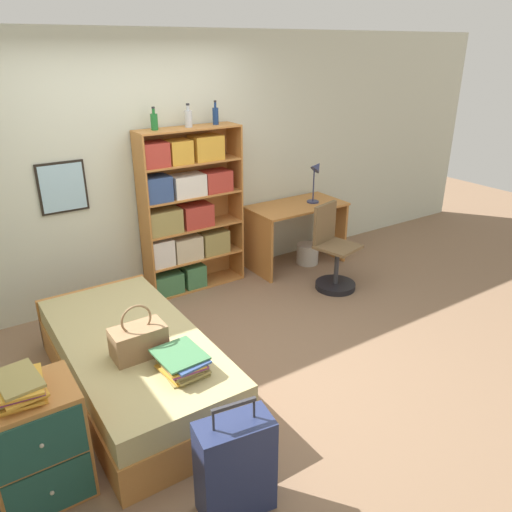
% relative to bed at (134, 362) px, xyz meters
% --- Properties ---
extents(ground_plane, '(14.00, 14.00, 0.00)m').
position_rel_bed_xyz_m(ground_plane, '(0.65, -0.02, -0.23)').
color(ground_plane, '#84664C').
extents(wall_back, '(10.00, 0.09, 2.60)m').
position_rel_bed_xyz_m(wall_back, '(0.65, 1.53, 1.07)').
color(wall_back, beige).
rests_on(wall_back, ground_plane).
extents(bed, '(0.96, 2.00, 0.46)m').
position_rel_bed_xyz_m(bed, '(0.00, 0.00, 0.00)').
color(bed, '#B77538').
rests_on(bed, ground_plane).
extents(handbag, '(0.37, 0.21, 0.39)m').
position_rel_bed_xyz_m(handbag, '(-0.03, -0.26, 0.35)').
color(handbag, '#93704C').
rests_on(handbag, bed).
extents(book_stack_on_bed, '(0.31, 0.40, 0.13)m').
position_rel_bed_xyz_m(book_stack_on_bed, '(0.13, -0.59, 0.30)').
color(book_stack_on_bed, '#99894C').
rests_on(book_stack_on_bed, bed).
extents(suitcase, '(0.45, 0.27, 0.74)m').
position_rel_bed_xyz_m(suitcase, '(0.07, -1.36, 0.08)').
color(suitcase, navy).
rests_on(suitcase, ground_plane).
extents(dresser, '(0.50, 0.45, 0.71)m').
position_rel_bed_xyz_m(dresser, '(-0.80, -0.64, 0.13)').
color(dresser, '#B77538').
rests_on(dresser, ground_plane).
extents(magazine_pile_on_dresser, '(0.30, 0.35, 0.11)m').
position_rel_bed_xyz_m(magazine_pile_on_dresser, '(-0.83, -0.64, 0.54)').
color(magazine_pile_on_dresser, gold).
rests_on(magazine_pile_on_dresser, dresser).
extents(bookcase, '(1.07, 0.30, 1.71)m').
position_rel_bed_xyz_m(bookcase, '(1.13, 1.33, 0.63)').
color(bookcase, '#B77538').
rests_on(bookcase, ground_plane).
extents(bottle_green, '(0.07, 0.07, 0.21)m').
position_rel_bed_xyz_m(bottle_green, '(0.87, 1.36, 1.56)').
color(bottle_green, '#1E6B2D').
rests_on(bottle_green, bookcase).
extents(bottle_brown, '(0.08, 0.08, 0.22)m').
position_rel_bed_xyz_m(bottle_brown, '(1.22, 1.34, 1.57)').
color(bottle_brown, '#B7BCC1').
rests_on(bottle_brown, bookcase).
extents(bottle_clear, '(0.06, 0.06, 0.23)m').
position_rel_bed_xyz_m(bottle_clear, '(1.52, 1.35, 1.57)').
color(bottle_clear, navy).
rests_on(bottle_clear, bookcase).
extents(desk, '(1.12, 0.60, 0.75)m').
position_rel_bed_xyz_m(desk, '(2.47, 1.19, 0.29)').
color(desk, '#B77538').
rests_on(desk, ground_plane).
extents(desk_lamp, '(0.19, 0.14, 0.49)m').
position_rel_bed_xyz_m(desk_lamp, '(2.71, 1.16, 0.86)').
color(desk_lamp, navy).
rests_on(desk_lamp, desk).
extents(desk_chair, '(0.48, 0.48, 0.92)m').
position_rel_bed_xyz_m(desk_chair, '(2.42, 0.47, 0.08)').
color(desk_chair, black).
rests_on(desk_chair, ground_plane).
extents(waste_bin, '(0.26, 0.26, 0.24)m').
position_rel_bed_xyz_m(waste_bin, '(2.61, 1.13, -0.11)').
color(waste_bin, '#B7B2A8').
rests_on(waste_bin, ground_plane).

